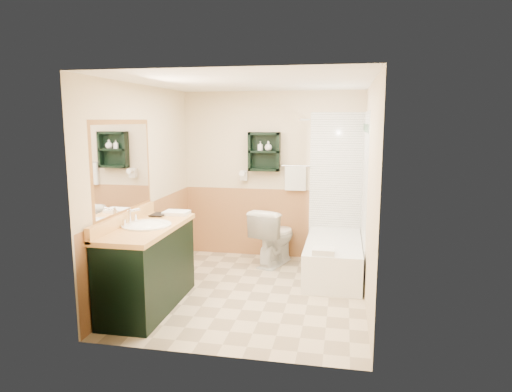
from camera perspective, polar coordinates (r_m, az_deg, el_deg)
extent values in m
plane|color=beige|center=(5.48, -0.58, -11.89)|extent=(3.00, 3.00, 0.00)
cube|color=#FEF0C6|center=(6.64, 2.03, 2.61)|extent=(2.60, 0.04, 2.40)
cube|color=#FEF0C6|center=(5.57, -14.02, 1.00)|extent=(0.04, 3.00, 2.40)
cube|color=#FEF0C6|center=(5.07, 14.19, 0.16)|extent=(0.04, 3.00, 2.40)
cube|color=white|center=(5.12, -0.63, 14.24)|extent=(2.60, 3.00, 0.04)
cube|color=black|center=(6.51, 1.02, 5.57)|extent=(0.45, 0.15, 0.55)
cylinder|color=silver|center=(5.77, 6.15, 9.48)|extent=(0.03, 1.60, 0.03)
cube|color=black|center=(5.05, -13.33, -8.61)|extent=(0.59, 1.42, 0.90)
cube|color=white|center=(6.03, 9.64, -7.66)|extent=(0.70, 1.50, 0.46)
imported|color=white|center=(6.37, 2.27, -5.09)|extent=(0.67, 0.90, 0.78)
cube|color=white|center=(5.44, -9.91, -2.07)|extent=(0.29, 0.22, 0.04)
imported|color=black|center=(5.44, -12.92, -1.24)|extent=(0.16, 0.02, 0.22)
cube|color=white|center=(5.35, 8.42, -6.85)|extent=(0.25, 0.21, 0.07)
imported|color=white|center=(6.51, 0.55, 5.97)|extent=(0.08, 0.14, 0.06)
imported|color=white|center=(6.49, 1.55, 6.15)|extent=(0.15, 0.17, 0.11)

